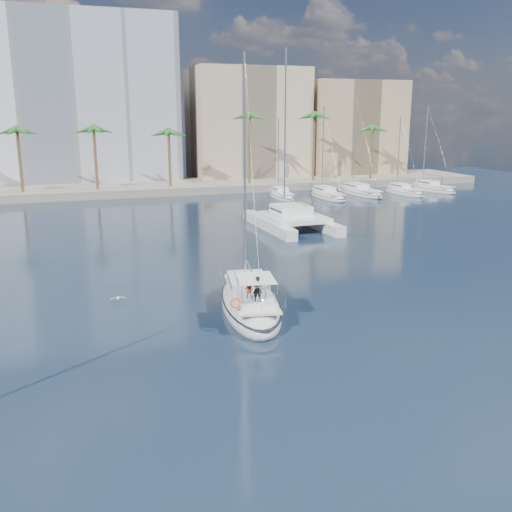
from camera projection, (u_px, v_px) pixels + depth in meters
name	position (u px, v px, depth m)	size (l,w,h in m)	color
ground	(253.00, 320.00, 34.74)	(160.00, 160.00, 0.00)	black
quay	(133.00, 188.00, 90.67)	(120.00, 14.00, 1.20)	gray
building_modern	(47.00, 102.00, 94.72)	(42.00, 16.00, 28.00)	silver
building_beige	(247.00, 126.00, 103.45)	(20.00, 14.00, 20.00)	tan
building_tan_right	(351.00, 131.00, 108.03)	(18.00, 12.00, 18.00)	tan
palm_centre	(133.00, 127.00, 84.63)	(3.60, 3.60, 12.30)	brown
palm_right	(339.00, 125.00, 95.14)	(3.60, 3.60, 12.30)	brown
main_sloop	(250.00, 302.00, 36.36)	(5.53, 11.73, 16.74)	silver
catamaran	(292.00, 218.00, 62.10)	(6.88, 13.26, 18.96)	silver
seagull	(118.00, 298.00, 37.84)	(1.04, 0.45, 0.19)	silver
moored_yacht_a	(282.00, 198.00, 84.13)	(2.72, 9.35, 11.90)	silver
moored_yacht_b	(327.00, 198.00, 84.30)	(3.14, 10.78, 13.72)	silver
moored_yacht_c	(360.00, 194.00, 88.14)	(3.55, 12.21, 15.54)	silver
moored_yacht_d	(404.00, 194.00, 88.31)	(2.72, 9.35, 11.90)	silver
moored_yacht_e	(432.00, 191.00, 92.16)	(3.14, 10.78, 13.72)	silver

